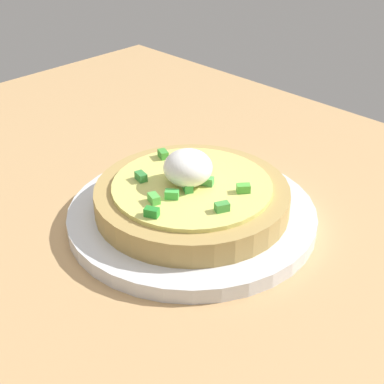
{
  "coord_description": "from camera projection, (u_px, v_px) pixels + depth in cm",
  "views": [
    {
      "loc": [
        -30.92,
        30.13,
        35.11
      ],
      "look_at": [
        3.94,
        -4.87,
        5.58
      ],
      "focal_mm": 54.82,
      "sensor_mm": 36.0,
      "label": 1
    }
  ],
  "objects": [
    {
      "name": "dining_table",
      "position": [
        185.0,
        268.0,
        0.55
      ],
      "size": [
        107.75,
        81.36,
        2.06
      ],
      "primitive_type": "cube",
      "color": "tan",
      "rests_on": "ground"
    },
    {
      "name": "plate",
      "position": [
        192.0,
        215.0,
        0.59
      ],
      "size": [
        24.86,
        24.86,
        1.52
      ],
      "primitive_type": "cylinder",
      "color": "silver",
      "rests_on": "dining_table"
    },
    {
      "name": "pizza",
      "position": [
        192.0,
        195.0,
        0.58
      ],
      "size": [
        19.27,
        19.27,
        6.4
      ],
      "color": "tan",
      "rests_on": "plate"
    }
  ]
}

